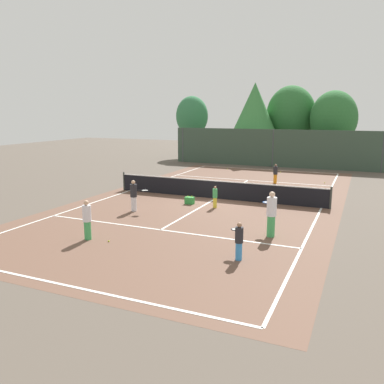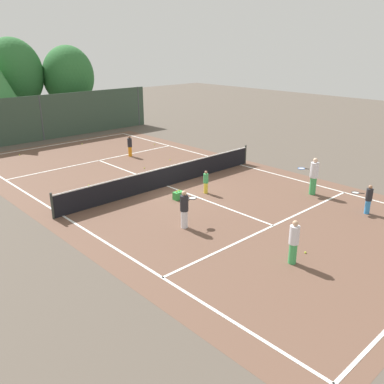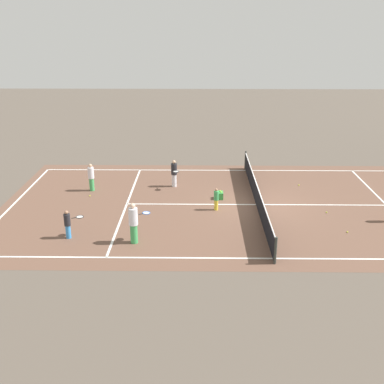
{
  "view_description": "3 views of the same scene",
  "coord_description": "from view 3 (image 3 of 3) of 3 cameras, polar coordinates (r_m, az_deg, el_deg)",
  "views": [
    {
      "loc": [
        7.23,
        -19.8,
        4.62
      ],
      "look_at": [
        -0.32,
        -2.54,
        0.81
      ],
      "focal_mm": 37.0,
      "sensor_mm": 36.0,
      "label": 1
    },
    {
      "loc": [
        -12.14,
        -14.84,
        6.61
      ],
      "look_at": [
        -0.85,
        -2.71,
        0.61
      ],
      "focal_mm": 38.49,
      "sensor_mm": 36.0,
      "label": 2
    },
    {
      "loc": [
        21.35,
        -2.9,
        8.64
      ],
      "look_at": [
        0.89,
        -3.16,
        0.99
      ],
      "focal_mm": 43.65,
      "sensor_mm": 36.0,
      "label": 3
    }
  ],
  "objects": [
    {
      "name": "tennis_ball_6",
      "position": [
        22.93,
        16.12,
        -2.39
      ],
      "size": [
        0.07,
        0.07,
        0.07
      ],
      "primitive_type": "sphere",
      "color": "#CCE533",
      "rests_on": "ground_plane"
    },
    {
      "name": "player_4",
      "position": [
        18.99,
        -7.14,
        -3.73
      ],
      "size": [
        0.72,
        0.91,
        1.74
      ],
      "color": "#3FA559",
      "rests_on": "ground_plane"
    },
    {
      "name": "player_3",
      "position": [
        25.19,
        -12.22,
        1.8
      ],
      "size": [
        0.32,
        0.32,
        1.48
      ],
      "color": "#3FA559",
      "rests_on": "ground_plane"
    },
    {
      "name": "court_surface",
      "position": [
        23.21,
        7.86,
        -1.54
      ],
      "size": [
        13.0,
        25.0,
        0.01
      ],
      "color": "brown",
      "rests_on": "ground_plane"
    },
    {
      "name": "tennis_ball_2",
      "position": [
        26.26,
        12.92,
        0.83
      ],
      "size": [
        0.07,
        0.07,
        0.07
      ],
      "primitive_type": "sphere",
      "color": "#CCE533",
      "rests_on": "ground_plane"
    },
    {
      "name": "tennis_net",
      "position": [
        23.03,
        7.93,
        -0.37
      ],
      "size": [
        11.9,
        0.1,
        1.1
      ],
      "color": "#333833",
      "rests_on": "ground_plane"
    },
    {
      "name": "tennis_ball_5",
      "position": [
        24.62,
        -12.39,
        -0.46
      ],
      "size": [
        0.07,
        0.07,
        0.07
      ],
      "primitive_type": "sphere",
      "color": "#CCE533",
      "rests_on": "ground_plane"
    },
    {
      "name": "ground_plane",
      "position": [
        23.22,
        7.86,
        -1.55
      ],
      "size": [
        80.0,
        80.0,
        0.0
      ],
      "primitive_type": "plane",
      "color": "brown"
    },
    {
      "name": "player_5",
      "position": [
        25.25,
        -2.2,
        2.32
      ],
      "size": [
        0.9,
        0.49,
        1.48
      ],
      "color": "silver",
      "rests_on": "ground_plane"
    },
    {
      "name": "player_2",
      "position": [
        22.22,
        2.98,
        -0.86
      ],
      "size": [
        0.23,
        0.23,
        1.09
      ],
      "color": "yellow",
      "rests_on": "ground_plane"
    },
    {
      "name": "ball_crate",
      "position": [
        23.74,
        3.46,
        -0.4
      ],
      "size": [
        0.45,
        0.29,
        0.43
      ],
      "color": "green",
      "rests_on": "ground_plane"
    },
    {
      "name": "player_1",
      "position": [
        20.02,
        -14.89,
        -3.77
      ],
      "size": [
        0.61,
        0.82,
        1.24
      ],
      "color": "#388CD8",
      "rests_on": "ground_plane"
    },
    {
      "name": "tennis_ball_0",
      "position": [
        21.13,
        18.45,
        -4.66
      ],
      "size": [
        0.07,
        0.07,
        0.07
      ],
      "primitive_type": "sphere",
      "color": "#CCE533",
      "rests_on": "ground_plane"
    }
  ]
}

